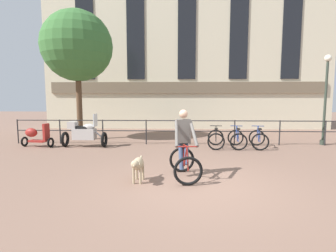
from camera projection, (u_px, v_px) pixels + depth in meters
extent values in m
plane|color=#7A5B4C|center=(200.00, 185.00, 6.01)|extent=(60.00, 60.00, 0.00)
cylinder|color=#232326|center=(18.00, 131.00, 11.41)|extent=(0.05, 0.05, 1.05)
cylinder|color=#232326|center=(60.00, 132.00, 11.34)|extent=(0.05, 0.05, 1.05)
cylinder|color=#232326|center=(103.00, 132.00, 11.26)|extent=(0.05, 0.05, 1.05)
cylinder|color=#232326|center=(146.00, 132.00, 11.19)|extent=(0.05, 0.05, 1.05)
cylinder|color=#232326|center=(190.00, 132.00, 11.12)|extent=(0.05, 0.05, 1.05)
cylinder|color=#232326|center=(235.00, 133.00, 11.05)|extent=(0.05, 0.05, 1.05)
cylinder|color=#232326|center=(280.00, 133.00, 10.97)|extent=(0.05, 0.05, 1.05)
cylinder|color=#232326|center=(325.00, 133.00, 10.90)|extent=(0.05, 0.05, 1.05)
cylinder|color=#232326|center=(190.00, 121.00, 11.06)|extent=(15.00, 0.04, 0.04)
cylinder|color=#232326|center=(190.00, 131.00, 11.11)|extent=(15.00, 0.04, 0.04)
cube|color=beige|center=(187.00, 36.00, 16.30)|extent=(18.00, 0.60, 11.57)
cube|color=brown|center=(186.00, 88.00, 16.29)|extent=(17.10, 0.12, 0.70)
cube|color=black|center=(85.00, 26.00, 16.15)|extent=(1.10, 0.06, 6.48)
cube|color=black|center=(135.00, 26.00, 16.03)|extent=(1.10, 0.06, 6.48)
cube|color=black|center=(187.00, 25.00, 15.91)|extent=(1.10, 0.06, 6.48)
cube|color=black|center=(239.00, 25.00, 15.79)|extent=(1.10, 0.06, 6.48)
cube|color=black|center=(292.00, 24.00, 15.66)|extent=(1.10, 0.06, 6.48)
torus|color=black|center=(188.00, 171.00, 5.96)|extent=(0.68, 0.15, 0.68)
torus|color=black|center=(182.00, 160.00, 7.05)|extent=(0.68, 0.15, 0.68)
cylinder|color=maroon|center=(186.00, 157.00, 6.35)|extent=(0.09, 0.49, 0.60)
cylinder|color=maroon|center=(184.00, 155.00, 6.69)|extent=(0.06, 0.23, 0.52)
cylinder|color=maroon|center=(185.00, 145.00, 6.42)|extent=(0.11, 0.66, 0.10)
cylinder|color=maroon|center=(183.00, 163.00, 6.83)|extent=(0.08, 0.44, 0.08)
cylinder|color=maroon|center=(183.00, 152.00, 6.90)|extent=(0.06, 0.27, 0.47)
cylinder|color=maroon|center=(188.00, 159.00, 6.03)|extent=(0.05, 0.23, 0.54)
cylinder|color=maroon|center=(187.00, 147.00, 6.09)|extent=(0.48, 0.09, 0.03)
cube|color=black|center=(183.00, 144.00, 6.75)|extent=(0.15, 0.25, 0.05)
cube|color=#56514C|center=(183.00, 131.00, 6.72)|extent=(0.38, 0.26, 0.60)
sphere|color=tan|center=(183.00, 114.00, 6.67)|extent=(0.22, 0.22, 0.22)
cylinder|color=#56514C|center=(177.00, 133.00, 6.38)|extent=(0.10, 0.71, 0.60)
cylinder|color=#56514C|center=(194.00, 133.00, 6.41)|extent=(0.22, 0.71, 0.60)
cylinder|color=#384766|center=(181.00, 156.00, 6.68)|extent=(0.17, 0.32, 0.69)
cylinder|color=#384766|center=(186.00, 154.00, 6.69)|extent=(0.11, 0.30, 0.58)
ellipsoid|color=tan|center=(138.00, 164.00, 6.22)|extent=(0.27, 0.54, 0.29)
cylinder|color=tan|center=(136.00, 165.00, 6.01)|extent=(0.17, 0.16, 0.17)
sphere|color=tan|center=(135.00, 164.00, 5.85)|extent=(0.19, 0.19, 0.19)
cone|color=tan|center=(134.00, 166.00, 5.77)|extent=(0.11, 0.12, 0.10)
cylinder|color=tan|center=(141.00, 158.00, 6.53)|extent=(0.06, 0.18, 0.11)
cylinder|color=tan|center=(134.00, 176.00, 6.09)|extent=(0.06, 0.06, 0.38)
cylinder|color=tan|center=(140.00, 176.00, 6.08)|extent=(0.06, 0.06, 0.38)
cylinder|color=tan|center=(137.00, 172.00, 6.42)|extent=(0.06, 0.06, 0.38)
cylinder|color=tan|center=(143.00, 172.00, 6.41)|extent=(0.06, 0.06, 0.38)
torus|color=black|center=(104.00, 140.00, 10.54)|extent=(0.13, 0.62, 0.62)
torus|color=black|center=(65.00, 139.00, 10.64)|extent=(0.13, 0.62, 0.62)
cube|color=#B7B2AD|center=(84.00, 134.00, 10.57)|extent=(0.90, 0.42, 0.44)
ellipsoid|color=#B7B2AD|center=(89.00, 127.00, 10.52)|extent=(0.49, 0.33, 0.24)
cube|color=black|center=(81.00, 127.00, 10.55)|extent=(0.57, 0.31, 0.10)
cylinder|color=#B2B2B7|center=(99.00, 135.00, 10.53)|extent=(0.45, 0.07, 0.41)
cube|color=silver|center=(95.00, 120.00, 10.48)|extent=(0.04, 0.44, 0.50)
cube|color=#B7B2AD|center=(73.00, 125.00, 10.56)|extent=(0.33, 0.37, 0.28)
torus|color=black|center=(216.00, 137.00, 10.97)|extent=(0.66, 0.14, 0.66)
torus|color=black|center=(216.00, 142.00, 9.94)|extent=(0.66, 0.14, 0.66)
cylinder|color=black|center=(216.00, 133.00, 10.54)|extent=(0.09, 0.47, 0.58)
cylinder|color=black|center=(216.00, 135.00, 10.24)|extent=(0.06, 0.22, 0.51)
cylinder|color=black|center=(216.00, 127.00, 10.42)|extent=(0.11, 0.63, 0.10)
cylinder|color=black|center=(216.00, 141.00, 10.15)|extent=(0.08, 0.42, 0.07)
cylinder|color=black|center=(216.00, 135.00, 10.03)|extent=(0.05, 0.25, 0.46)
cylinder|color=black|center=(216.00, 132.00, 10.85)|extent=(0.05, 0.21, 0.52)
cylinder|color=black|center=(216.00, 126.00, 10.73)|extent=(0.48, 0.09, 0.03)
cube|color=black|center=(216.00, 129.00, 10.12)|extent=(0.15, 0.25, 0.05)
torus|color=black|center=(236.00, 138.00, 10.94)|extent=(0.66, 0.13, 0.66)
torus|color=black|center=(239.00, 142.00, 9.91)|extent=(0.66, 0.13, 0.66)
cylinder|color=navy|center=(237.00, 133.00, 10.51)|extent=(0.08, 0.47, 0.58)
cylinder|color=navy|center=(238.00, 135.00, 10.20)|extent=(0.05, 0.22, 0.51)
cylinder|color=navy|center=(237.00, 128.00, 10.39)|extent=(0.09, 0.63, 0.10)
cylinder|color=navy|center=(238.00, 141.00, 10.12)|extent=(0.07, 0.42, 0.07)
cylinder|color=navy|center=(239.00, 136.00, 10.00)|extent=(0.05, 0.25, 0.46)
cylinder|color=navy|center=(236.00, 132.00, 10.82)|extent=(0.05, 0.21, 0.52)
cylinder|color=navy|center=(236.00, 126.00, 10.70)|extent=(0.48, 0.08, 0.03)
cube|color=black|center=(238.00, 129.00, 10.08)|extent=(0.14, 0.25, 0.05)
torus|color=black|center=(257.00, 138.00, 10.90)|extent=(0.66, 0.17, 0.66)
torus|color=black|center=(260.00, 142.00, 9.88)|extent=(0.66, 0.17, 0.66)
cylinder|color=navy|center=(258.00, 134.00, 10.48)|extent=(0.11, 0.46, 0.58)
cylinder|color=navy|center=(259.00, 135.00, 10.17)|extent=(0.07, 0.22, 0.51)
cylinder|color=navy|center=(259.00, 128.00, 10.36)|extent=(0.14, 0.63, 0.10)
cylinder|color=navy|center=(259.00, 142.00, 10.09)|extent=(0.10, 0.42, 0.07)
cylinder|color=navy|center=(260.00, 136.00, 9.97)|extent=(0.07, 0.25, 0.46)
cylinder|color=navy|center=(257.00, 132.00, 10.78)|extent=(0.06, 0.21, 0.52)
cylinder|color=navy|center=(258.00, 126.00, 10.66)|extent=(0.48, 0.11, 0.03)
cube|color=black|center=(260.00, 129.00, 10.05)|extent=(0.16, 0.26, 0.05)
torus|color=black|center=(51.00, 142.00, 10.50)|extent=(0.14, 0.41, 0.40)
torus|color=black|center=(25.00, 142.00, 10.74)|extent=(0.14, 0.41, 0.40)
cube|color=maroon|center=(37.00, 141.00, 10.62)|extent=(0.71, 0.38, 0.08)
cube|color=maroon|center=(46.00, 133.00, 10.49)|extent=(0.15, 0.33, 0.72)
ellipsoid|color=maroon|center=(31.00, 133.00, 10.63)|extent=(0.56, 0.38, 0.36)
cylinder|color=#2D382D|center=(323.00, 142.00, 11.11)|extent=(0.22, 0.22, 0.20)
cylinder|color=#2D382D|center=(325.00, 104.00, 10.93)|extent=(0.10, 0.10, 3.49)
sphere|color=silver|center=(328.00, 58.00, 10.73)|extent=(0.28, 0.28, 0.28)
cylinder|color=brown|center=(79.00, 103.00, 12.24)|extent=(0.26, 0.26, 3.46)
sphere|color=#386B33|center=(77.00, 46.00, 11.95)|extent=(3.21, 3.21, 3.21)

